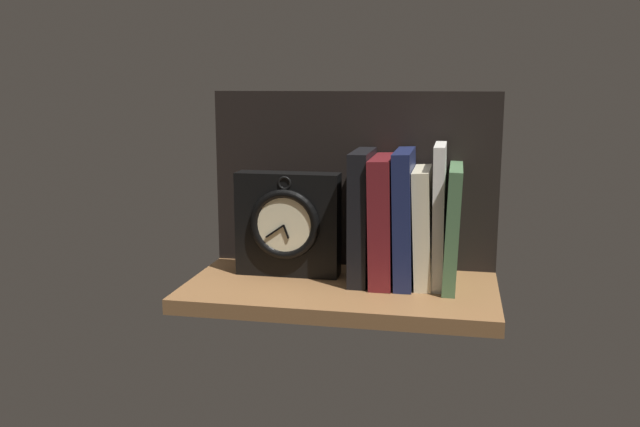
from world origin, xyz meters
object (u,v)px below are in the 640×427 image
(book_navy_bierce, at_px, (405,217))
(book_green_romantic, at_px, (453,226))
(book_maroon_dawkins, at_px, (384,219))
(framed_clock, at_px, (288,224))
(book_black_skeptic, at_px, (362,216))
(book_white_catcher, at_px, (439,215))
(book_cream_twain, at_px, (423,226))

(book_navy_bierce, distance_m, book_green_romantic, 0.08)
(book_maroon_dawkins, relative_size, framed_clock, 1.17)
(framed_clock, bearing_deg, book_black_skeptic, 0.84)
(book_green_romantic, relative_size, framed_clock, 1.10)
(book_black_skeptic, distance_m, book_white_catcher, 0.13)
(book_black_skeptic, distance_m, book_navy_bierce, 0.07)
(book_black_skeptic, relative_size, book_white_catcher, 0.94)
(framed_clock, bearing_deg, book_navy_bierce, 0.54)
(book_black_skeptic, xyz_separation_m, book_cream_twain, (0.10, 0.00, -0.01))
(book_black_skeptic, xyz_separation_m, book_maroon_dawkins, (0.04, 0.00, -0.00))
(book_green_romantic, distance_m, framed_clock, 0.29)
(book_black_skeptic, height_order, framed_clock, book_black_skeptic)
(book_black_skeptic, height_order, book_maroon_dawkins, book_black_skeptic)
(book_white_catcher, distance_m, book_green_romantic, 0.03)
(book_cream_twain, distance_m, framed_clock, 0.24)
(book_maroon_dawkins, bearing_deg, book_black_skeptic, 180.00)
(book_navy_bierce, xyz_separation_m, book_white_catcher, (0.06, 0.00, 0.01))
(book_black_skeptic, distance_m, framed_clock, 0.13)
(book_black_skeptic, relative_size, framed_clock, 1.22)
(book_white_catcher, relative_size, book_green_romantic, 1.18)
(book_white_catcher, relative_size, framed_clock, 1.30)
(book_cream_twain, bearing_deg, framed_clock, -179.53)
(book_green_romantic, bearing_deg, book_black_skeptic, 180.00)
(book_maroon_dawkins, height_order, framed_clock, book_maroon_dawkins)
(book_maroon_dawkins, distance_m, book_white_catcher, 0.09)
(book_white_catcher, xyz_separation_m, book_green_romantic, (0.02, 0.00, -0.02))
(book_black_skeptic, height_order, book_white_catcher, book_white_catcher)
(book_maroon_dawkins, height_order, book_cream_twain, book_maroon_dawkins)
(book_navy_bierce, xyz_separation_m, framed_clock, (-0.21, -0.00, -0.02))
(book_cream_twain, distance_m, book_green_romantic, 0.05)
(book_navy_bierce, bearing_deg, book_cream_twain, 0.00)
(book_navy_bierce, height_order, book_green_romantic, book_navy_bierce)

